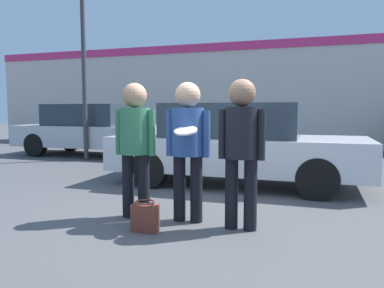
% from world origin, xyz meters
% --- Properties ---
extents(ground_plane, '(56.00, 56.00, 0.00)m').
position_xyz_m(ground_plane, '(0.00, 0.00, 0.00)').
color(ground_plane, '#4C4C4F').
extents(storefront_building, '(24.00, 0.22, 3.81)m').
position_xyz_m(storefront_building, '(0.00, 9.35, 1.94)').
color(storefront_building, beige).
rests_on(storefront_building, ground).
extents(person_left, '(0.55, 0.38, 1.71)m').
position_xyz_m(person_left, '(-0.71, -0.10, 1.03)').
color(person_left, black).
rests_on(person_left, ground).
extents(person_middle_with_frisbee, '(0.56, 0.60, 1.71)m').
position_xyz_m(person_middle_with_frisbee, '(-0.03, -0.04, 1.03)').
color(person_middle_with_frisbee, black).
rests_on(person_middle_with_frisbee, ground).
extents(person_right, '(0.54, 0.37, 1.72)m').
position_xyz_m(person_right, '(0.65, -0.13, 1.03)').
color(person_right, black).
rests_on(person_right, ground).
extents(parked_car_near, '(4.55, 1.81, 1.49)m').
position_xyz_m(parked_car_near, '(0.05, 2.42, 0.75)').
color(parked_car_near, silver).
rests_on(parked_car_near, ground).
extents(parked_car_far, '(4.54, 1.87, 1.53)m').
position_xyz_m(parked_car_far, '(-4.97, 5.38, 0.77)').
color(parked_car_far, '#B7BABF').
rests_on(parked_car_far, ground).
extents(street_lamp, '(1.14, 0.35, 5.85)m').
position_xyz_m(street_lamp, '(-4.32, 4.38, 3.57)').
color(street_lamp, '#38383D').
rests_on(street_lamp, ground).
extents(handbag, '(0.30, 0.23, 0.35)m').
position_xyz_m(handbag, '(-0.36, -0.57, 0.17)').
color(handbag, brown).
rests_on(handbag, ground).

